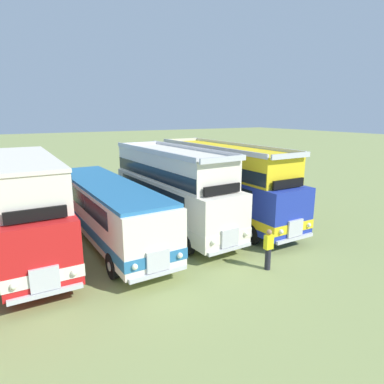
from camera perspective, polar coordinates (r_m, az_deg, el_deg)
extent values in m
plane|color=#8C9956|center=(17.05, -25.47, -9.67)|extent=(200.00, 200.00, 0.00)
cube|color=red|center=(16.32, -26.01, -4.39)|extent=(2.54, 9.56, 2.30)
cube|color=silver|center=(16.50, -25.80, -6.38)|extent=(2.58, 9.60, 0.44)
cube|color=#19232D|center=(16.55, -26.34, -2.03)|extent=(2.56, 7.16, 0.76)
cube|color=#19232D|center=(11.64, -24.46, -7.70)|extent=(2.20, 0.11, 0.90)
cube|color=silver|center=(12.03, -23.82, -13.46)|extent=(0.90, 0.12, 0.80)
cube|color=silver|center=(12.22, -23.57, -15.62)|extent=(2.30, 0.15, 0.16)
sphere|color=#EAEACC|center=(12.11, -19.49, -12.87)|extent=(0.22, 0.22, 0.22)
sphere|color=#EAEACC|center=(11.99, -28.20, -14.02)|extent=(0.22, 0.22, 0.22)
cube|color=silver|center=(16.14, -26.77, 2.31)|extent=(2.43, 8.66, 1.50)
cube|color=silver|center=(16.02, -27.08, 5.18)|extent=(2.49, 8.76, 0.14)
cube|color=#19232D|center=(16.09, -26.88, 3.36)|extent=(2.47, 8.56, 0.68)
cube|color=black|center=(11.88, -25.06, -3.54)|extent=(1.90, 0.13, 0.40)
cylinder|color=black|center=(13.88, -19.60, -12.06)|extent=(0.28, 1.04, 1.04)
cylinder|color=silver|center=(13.90, -18.99, -11.97)|extent=(0.02, 0.36, 0.36)
cylinder|color=black|center=(13.74, -29.30, -13.32)|extent=(0.28, 1.04, 1.04)
cylinder|color=silver|center=(13.75, -29.93, -13.39)|extent=(0.02, 0.36, 0.36)
cylinder|color=black|center=(19.59, -23.01, -4.88)|extent=(0.28, 1.04, 1.04)
cylinder|color=silver|center=(19.60, -22.58, -4.83)|extent=(0.02, 0.36, 0.36)
cylinder|color=black|center=(19.49, -29.74, -5.69)|extent=(0.28, 1.04, 1.04)
cube|color=silver|center=(17.11, -14.24, -2.63)|extent=(2.88, 11.30, 2.30)
cube|color=teal|center=(17.28, -14.12, -4.55)|extent=(2.92, 11.34, 0.44)
cube|color=#19232D|center=(17.33, -14.75, -0.41)|extent=(2.83, 8.90, 0.76)
cube|color=#19232D|center=(11.96, -6.19, -5.98)|extent=(2.20, 0.18, 0.90)
cube|color=silver|center=(12.34, -5.81, -11.61)|extent=(0.90, 0.15, 0.80)
cube|color=silver|center=(12.54, -5.70, -13.73)|extent=(2.30, 0.22, 0.16)
sphere|color=#EAEACC|center=(12.71, -2.08, -10.77)|extent=(0.22, 0.22, 0.22)
sphere|color=#EAEACC|center=(12.01, -9.74, -12.48)|extent=(0.22, 0.22, 0.22)
cube|color=teal|center=(16.82, -14.47, 1.36)|extent=(2.83, 10.89, 0.14)
cylinder|color=black|center=(14.39, -4.52, -10.34)|extent=(0.32, 1.05, 1.04)
cylinder|color=silver|center=(14.46, -3.98, -10.22)|extent=(0.03, 0.36, 0.36)
cylinder|color=black|center=(13.60, -13.35, -12.15)|extent=(0.32, 1.05, 1.04)
cylinder|color=silver|center=(13.56, -13.97, -12.27)|extent=(0.03, 0.36, 0.36)
cylinder|color=black|center=(21.26, -14.26, -2.82)|extent=(0.32, 1.05, 1.04)
cylinder|color=silver|center=(21.30, -13.88, -2.76)|extent=(0.03, 0.36, 0.36)
cylinder|color=black|center=(20.73, -20.32, -3.66)|extent=(0.32, 1.05, 1.04)
cylinder|color=silver|center=(20.71, -20.73, -3.72)|extent=(0.03, 0.36, 0.36)
cube|color=silver|center=(18.12, -3.22, -1.35)|extent=(3.00, 9.75, 2.30)
cube|color=silver|center=(18.28, -3.19, -3.17)|extent=(3.05, 9.79, 0.44)
cube|color=#19232D|center=(18.31, -3.86, 0.74)|extent=(2.91, 7.35, 0.76)
cube|color=#19232D|center=(14.15, 6.34, -2.91)|extent=(2.20, 0.22, 0.90)
cube|color=silver|center=(14.47, 6.48, -7.77)|extent=(0.91, 0.17, 0.80)
cube|color=silver|center=(14.64, 6.51, -9.63)|extent=(2.30, 0.26, 0.16)
sphere|color=#EAEACC|center=(15.02, 9.19, -7.06)|extent=(0.22, 0.22, 0.22)
sphere|color=#EAEACC|center=(13.94, 3.61, -8.54)|extent=(0.22, 0.22, 0.22)
cube|color=silver|center=(17.95, -3.69, 4.70)|extent=(2.86, 8.84, 1.50)
cube|color=silver|center=(14.06, 5.42, 5.56)|extent=(2.40, 0.23, 0.24)
cube|color=silver|center=(21.29, -8.86, 8.10)|extent=(2.40, 0.23, 0.24)
cube|color=silver|center=(18.45, -0.45, 7.47)|extent=(0.56, 8.72, 0.24)
cube|color=silver|center=(17.29, -7.23, 6.97)|extent=(0.56, 8.72, 0.24)
cube|color=#19232D|center=(17.99, -3.68, 3.76)|extent=(2.89, 8.74, 0.64)
cube|color=black|center=(14.33, 5.18, 0.43)|extent=(1.90, 0.22, 0.40)
cylinder|color=black|center=(16.55, 5.91, -7.13)|extent=(0.33, 1.05, 1.04)
cylinder|color=silver|center=(16.64, 6.32, -7.03)|extent=(0.04, 0.36, 0.36)
cylinder|color=black|center=(15.30, -0.92, -8.81)|extent=(0.33, 1.05, 1.04)
cylinder|color=silver|center=(15.23, -1.40, -8.92)|extent=(0.04, 0.36, 0.36)
cylinder|color=black|center=(21.51, -4.49, -2.25)|extent=(0.33, 1.05, 1.04)
cylinder|color=silver|center=(21.58, -4.14, -2.19)|extent=(0.04, 0.36, 0.36)
cylinder|color=black|center=(20.57, -10.14, -3.16)|extent=(0.33, 1.05, 1.04)
cylinder|color=silver|center=(20.51, -10.53, -3.22)|extent=(0.04, 0.36, 0.36)
cube|color=#1E339E|center=(20.20, 5.30, 0.16)|extent=(2.62, 11.43, 2.30)
cube|color=yellow|center=(20.34, 5.26, -1.48)|extent=(2.66, 11.47, 0.44)
cube|color=#19232D|center=(20.39, 4.68, 2.03)|extent=(2.62, 9.03, 0.76)
cube|color=#19232D|center=(15.95, 17.22, -1.57)|extent=(2.20, 0.12, 0.90)
cube|color=silver|center=(16.23, 17.21, -5.92)|extent=(0.90, 0.13, 0.80)
cube|color=silver|center=(16.38, 17.16, -7.60)|extent=(2.30, 0.16, 0.16)
sphere|color=#EAEACC|center=(16.88, 19.31, -5.34)|extent=(0.22, 0.22, 0.22)
sphere|color=#EAEACC|center=(15.60, 14.98, -6.56)|extent=(0.22, 0.22, 0.22)
cube|color=yellow|center=(20.05, 5.00, 5.60)|extent=(2.51, 10.53, 1.50)
cube|color=silver|center=(15.86, 16.56, 5.95)|extent=(2.40, 0.13, 0.24)
cube|color=silver|center=(23.98, -1.61, 8.83)|extent=(2.40, 0.13, 0.24)
cube|color=silver|center=(20.68, 7.79, 7.99)|extent=(0.21, 10.50, 0.24)
cube|color=silver|center=(19.30, 2.11, 7.72)|extent=(0.21, 10.50, 0.24)
cube|color=#19232D|center=(20.10, 4.98, 4.75)|extent=(2.55, 10.43, 0.64)
cube|color=black|center=(16.10, 16.13, 1.39)|extent=(1.90, 0.14, 0.40)
cylinder|color=black|center=(18.28, 15.74, -5.57)|extent=(0.29, 1.04, 1.04)
cylinder|color=silver|center=(18.38, 16.06, -5.49)|extent=(0.02, 0.36, 0.36)
cylinder|color=black|center=(16.77, 10.21, -7.00)|extent=(0.29, 1.04, 1.04)
cylinder|color=silver|center=(16.67, 9.81, -7.10)|extent=(0.02, 0.36, 0.36)
cylinder|color=black|center=(24.24, 2.09, -0.42)|extent=(0.29, 1.04, 1.04)
cylinder|color=silver|center=(24.32, 2.39, -0.38)|extent=(0.02, 0.36, 0.36)
cylinder|color=black|center=(23.12, -2.73, -1.11)|extent=(0.29, 1.04, 1.04)
cylinder|color=silver|center=(23.06, -3.06, -1.15)|extent=(0.02, 0.36, 0.36)
cylinder|color=#23232D|center=(14.31, 12.80, -11.10)|extent=(0.24, 0.24, 0.90)
cube|color=yellow|center=(14.02, 12.96, -8.31)|extent=(0.36, 0.22, 0.60)
sphere|color=#9E7051|center=(13.87, 13.05, -6.69)|extent=(0.22, 0.22, 0.22)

